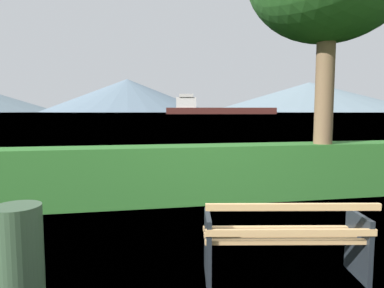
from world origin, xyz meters
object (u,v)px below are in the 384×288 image
at_px(fishing_boat_near, 189,112).
at_px(park_bench, 284,239).
at_px(trash_bin, 19,249).
at_px(cargo_ship_large, 212,109).

bearing_deg(fishing_boat_near, park_bench, -100.07).
bearing_deg(fishing_boat_near, trash_bin, -100.70).
distance_m(trash_bin, fishing_boat_near, 236.61).
height_order(park_bench, trash_bin, park_bench).
bearing_deg(park_bench, cargo_ship_large, 76.03).
height_order(park_bench, fishing_boat_near, fishing_boat_near).
relative_size(park_bench, fishing_boat_near, 0.19).
distance_m(park_bench, cargo_ship_large, 192.06).
bearing_deg(fishing_boat_near, cargo_ship_large, -83.82).
relative_size(park_bench, cargo_ship_large, 0.03).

